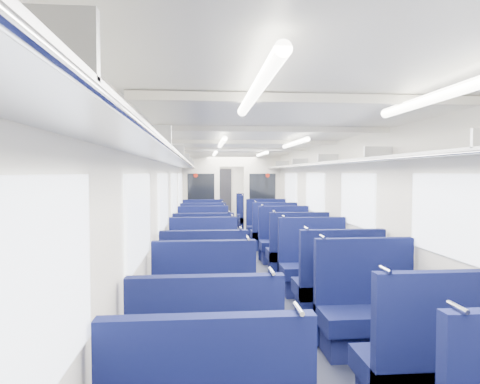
{
  "coord_description": "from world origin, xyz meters",
  "views": [
    {
      "loc": [
        -0.85,
        -8.86,
        1.8
      ],
      "look_at": [
        0.2,
        2.84,
        1.29
      ],
      "focal_mm": 31.88,
      "sensor_mm": 36.0,
      "label": 1
    }
  ],
  "objects_px": {
    "seat_4": "(206,380)",
    "seat_7": "(368,316)",
    "seat_8": "(204,292)",
    "seat_18": "(203,230)",
    "seat_15": "(285,244)",
    "end_door": "(222,193)",
    "seat_12": "(203,257)",
    "seat_11": "(314,269)",
    "seat_16": "(203,236)",
    "seat_23": "(252,217)",
    "seat_14": "(203,244)",
    "seat_20": "(203,221)",
    "seat_19": "(267,229)",
    "seat_22": "(203,217)",
    "bulkhead": "(232,193)",
    "seat_10": "(204,269)",
    "seat_9": "(338,290)",
    "seat_13": "(297,255)",
    "seat_21": "(256,220)",
    "seat_5": "(434,371)",
    "seat_6": "(205,322)",
    "seat_17": "(274,235)"
  },
  "relations": [
    {
      "from": "seat_6",
      "to": "seat_16",
      "type": "bearing_deg",
      "value": 90.0
    },
    {
      "from": "seat_12",
      "to": "seat_20",
      "type": "bearing_deg",
      "value": 90.0
    },
    {
      "from": "seat_11",
      "to": "seat_19",
      "type": "bearing_deg",
      "value": 90.0
    },
    {
      "from": "seat_10",
      "to": "seat_19",
      "type": "distance_m",
      "value": 4.85
    },
    {
      "from": "seat_16",
      "to": "seat_22",
      "type": "relative_size",
      "value": 1.0
    },
    {
      "from": "seat_6",
      "to": "seat_13",
      "type": "relative_size",
      "value": 1.0
    },
    {
      "from": "seat_10",
      "to": "seat_9",
      "type": "bearing_deg",
      "value": -38.15
    },
    {
      "from": "seat_19",
      "to": "seat_6",
      "type": "bearing_deg",
      "value": -103.62
    },
    {
      "from": "seat_15",
      "to": "seat_17",
      "type": "bearing_deg",
      "value": 90.0
    },
    {
      "from": "seat_22",
      "to": "seat_12",
      "type": "bearing_deg",
      "value": -90.0
    },
    {
      "from": "end_door",
      "to": "seat_8",
      "type": "height_order",
      "value": "end_door"
    },
    {
      "from": "seat_7",
      "to": "seat_19",
      "type": "xyz_separation_m",
      "value": [
        0.0,
        6.83,
        0.0
      ]
    },
    {
      "from": "seat_4",
      "to": "seat_7",
      "type": "xyz_separation_m",
      "value": [
        1.66,
        1.2,
        0.0
      ]
    },
    {
      "from": "end_door",
      "to": "seat_16",
      "type": "distance_m",
      "value": 8.02
    },
    {
      "from": "seat_11",
      "to": "seat_16",
      "type": "xyz_separation_m",
      "value": [
        -1.66,
        3.61,
        0.0
      ]
    },
    {
      "from": "seat_18",
      "to": "seat_15",
      "type": "bearing_deg",
      "value": -54.77
    },
    {
      "from": "seat_6",
      "to": "seat_20",
      "type": "bearing_deg",
      "value": 90.0
    },
    {
      "from": "seat_4",
      "to": "seat_18",
      "type": "relative_size",
      "value": 1.0
    },
    {
      "from": "seat_11",
      "to": "end_door",
      "type": "bearing_deg",
      "value": 94.1
    },
    {
      "from": "seat_9",
      "to": "seat_22",
      "type": "bearing_deg",
      "value": 100.51
    },
    {
      "from": "seat_8",
      "to": "seat_18",
      "type": "bearing_deg",
      "value": 90.0
    },
    {
      "from": "seat_12",
      "to": "seat_22",
      "type": "bearing_deg",
      "value": 90.0
    },
    {
      "from": "seat_11",
      "to": "seat_23",
      "type": "height_order",
      "value": "same"
    },
    {
      "from": "seat_5",
      "to": "seat_11",
      "type": "height_order",
      "value": "same"
    },
    {
      "from": "seat_9",
      "to": "seat_5",
      "type": "bearing_deg",
      "value": -90.0
    },
    {
      "from": "seat_12",
      "to": "seat_15",
      "type": "height_order",
      "value": "same"
    },
    {
      "from": "seat_12",
      "to": "seat_23",
      "type": "distance_m",
      "value": 6.99
    },
    {
      "from": "seat_14",
      "to": "seat_20",
      "type": "distance_m",
      "value": 4.31
    },
    {
      "from": "bulkhead",
      "to": "seat_8",
      "type": "xyz_separation_m",
      "value": [
        -0.83,
        -6.95,
        -0.88
      ]
    },
    {
      "from": "seat_6",
      "to": "seat_19",
      "type": "bearing_deg",
      "value": 76.38
    },
    {
      "from": "seat_13",
      "to": "seat_21",
      "type": "distance_m",
      "value": 5.7
    },
    {
      "from": "seat_8",
      "to": "seat_10",
      "type": "bearing_deg",
      "value": 90.0
    },
    {
      "from": "seat_15",
      "to": "seat_18",
      "type": "height_order",
      "value": "same"
    },
    {
      "from": "seat_9",
      "to": "seat_20",
      "type": "bearing_deg",
      "value": 101.87
    },
    {
      "from": "seat_6",
      "to": "seat_23",
      "type": "xyz_separation_m",
      "value": [
        1.66,
        10.06,
        0.0
      ]
    },
    {
      "from": "seat_8",
      "to": "seat_15",
      "type": "bearing_deg",
      "value": 63.76
    },
    {
      "from": "seat_14",
      "to": "seat_19",
      "type": "bearing_deg",
      "value": 53.94
    },
    {
      "from": "end_door",
      "to": "bulkhead",
      "type": "height_order",
      "value": "bulkhead"
    },
    {
      "from": "seat_8",
      "to": "seat_10",
      "type": "relative_size",
      "value": 1.0
    },
    {
      "from": "bulkhead",
      "to": "seat_13",
      "type": "xyz_separation_m",
      "value": [
        0.83,
        -4.74,
        -0.88
      ]
    },
    {
      "from": "seat_11",
      "to": "seat_22",
      "type": "bearing_deg",
      "value": 102.01
    },
    {
      "from": "seat_23",
      "to": "seat_9",
      "type": "bearing_deg",
      "value": -90.0
    },
    {
      "from": "bulkhead",
      "to": "seat_9",
      "type": "distance_m",
      "value": 7.12
    },
    {
      "from": "seat_7",
      "to": "seat_16",
      "type": "relative_size",
      "value": 1.0
    },
    {
      "from": "end_door",
      "to": "seat_12",
      "type": "distance_m",
      "value": 10.48
    },
    {
      "from": "seat_13",
      "to": "seat_14",
      "type": "distance_m",
      "value": 2.11
    },
    {
      "from": "seat_4",
      "to": "seat_8",
      "type": "height_order",
      "value": "same"
    },
    {
      "from": "seat_10",
      "to": "seat_17",
      "type": "bearing_deg",
      "value": 64.39
    },
    {
      "from": "seat_22",
      "to": "seat_23",
      "type": "distance_m",
      "value": 1.66
    },
    {
      "from": "seat_7",
      "to": "seat_18",
      "type": "height_order",
      "value": "same"
    }
  ]
}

